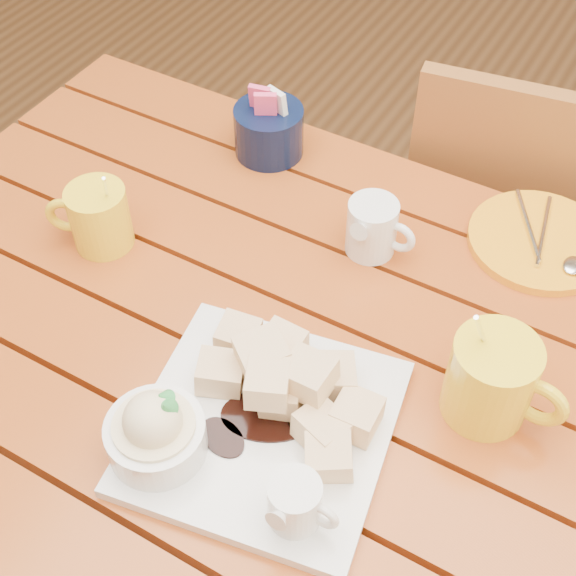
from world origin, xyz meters
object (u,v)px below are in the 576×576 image
Objects in this scene: dessert_plate at (244,420)px; chair_far at (523,245)px; coffee_mug_left at (98,217)px; table at (288,393)px; coffee_mug_right at (493,380)px; orange_saucer at (540,241)px.

dessert_plate is 0.36× the size of chair_far.
coffee_mug_left reaches higher than dessert_plate.
chair_far is at bearing 74.72° from table.
chair_far is (0.47, 0.55, -0.30)m from coffee_mug_left.
chair_far is (0.16, 0.58, -0.15)m from table.
table is 0.35m from coffee_mug_left.
coffee_mug_left is 0.55m from coffee_mug_right.
coffee_mug_left is at bearing -176.41° from coffee_mug_right.
dessert_plate is 1.64× the size of orange_saucer.
coffee_mug_left is at bearing -150.80° from orange_saucer.
dessert_plate is at bearing -80.52° from table.
table is at bearing -169.33° from coffee_mug_right.
table is at bearing 99.48° from dessert_plate.
coffee_mug_right is at bearing 7.55° from table.
chair_far reaches higher than dessert_plate.
table is 0.40m from orange_saucer.
orange_saucer is at bearing 4.91° from coffee_mug_left.
coffee_mug_left is 0.60m from orange_saucer.
coffee_mug_left is (-0.31, 0.03, 0.15)m from table.
dessert_plate is (0.02, -0.14, 0.14)m from table.
coffee_mug_right is (0.55, 0.00, 0.01)m from coffee_mug_left.
chair_far reaches higher than orange_saucer.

